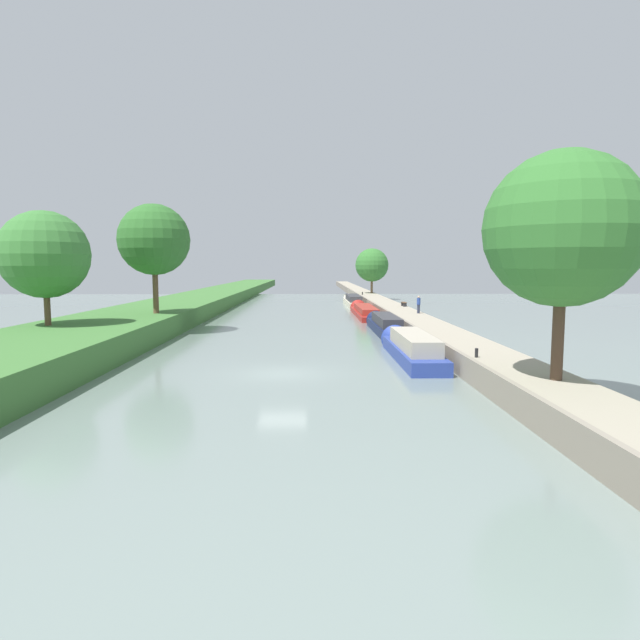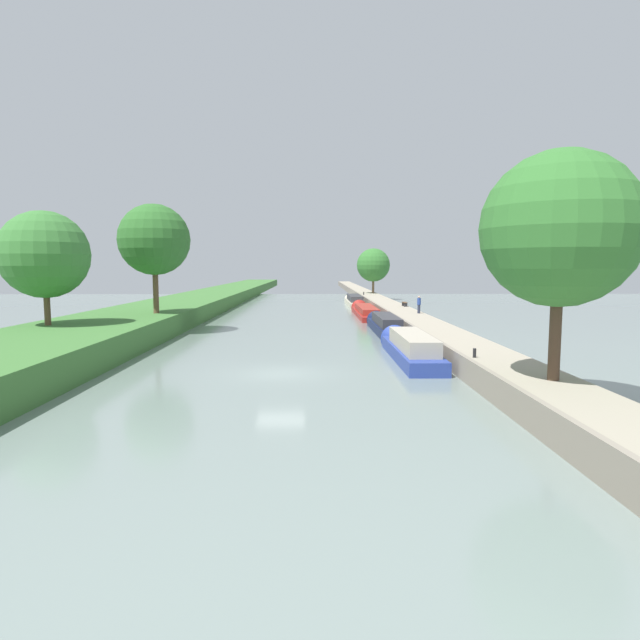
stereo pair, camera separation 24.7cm
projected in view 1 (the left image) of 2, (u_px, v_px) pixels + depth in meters
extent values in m
plane|color=slate|center=(282.00, 374.00, 27.40)|extent=(160.00, 160.00, 0.00)
cube|color=#3D7033|center=(19.00, 358.00, 27.08)|extent=(8.69, 260.00, 1.72)
cube|color=#9E937F|center=(487.00, 362.00, 27.52)|extent=(3.03, 260.00, 1.17)
cube|color=gray|center=(456.00, 362.00, 27.49)|extent=(0.25, 260.00, 1.22)
cube|color=#283D93|center=(412.00, 354.00, 31.40)|extent=(2.12, 10.48, 0.77)
cube|color=#B2A893|center=(414.00, 341.00, 30.80)|extent=(1.74, 7.34, 0.88)
cone|color=#283D93|center=(396.00, 340.00, 37.25)|extent=(2.01, 1.27, 2.01)
cube|color=#141E42|center=(385.00, 328.00, 44.59)|extent=(1.96, 10.91, 0.73)
cube|color=#333338|center=(386.00, 320.00, 43.97)|extent=(1.60, 7.64, 0.77)
cone|color=#141E42|center=(377.00, 321.00, 50.60)|extent=(1.86, 1.17, 1.86)
cube|color=maroon|center=(365.00, 314.00, 59.15)|extent=(2.17, 14.68, 0.55)
cube|color=maroon|center=(366.00, 309.00, 58.36)|extent=(1.78, 10.28, 0.63)
cone|color=maroon|center=(359.00, 308.00, 67.10)|extent=(2.06, 1.30, 2.06)
cube|color=beige|center=(353.00, 303.00, 75.31)|extent=(2.07, 13.14, 0.76)
cube|color=#333338|center=(354.00, 298.00, 74.58)|extent=(1.69, 9.20, 0.77)
cone|color=beige|center=(349.00, 300.00, 82.46)|extent=(1.96, 1.24, 1.96)
cylinder|color=#4C3828|center=(558.00, 327.00, 20.27)|extent=(0.45, 0.45, 4.18)
sphere|color=#33702D|center=(563.00, 229.00, 19.89)|extent=(5.94, 5.94, 5.94)
cylinder|color=brown|center=(372.00, 284.00, 86.93)|extent=(0.38, 0.38, 3.15)
sphere|color=#33702D|center=(372.00, 265.00, 86.62)|extent=(5.48, 5.48, 5.48)
cylinder|color=brown|center=(47.00, 302.00, 34.35)|extent=(0.40, 0.40, 3.07)
sphere|color=#387533|center=(44.00, 255.00, 34.03)|extent=(5.69, 5.69, 5.69)
cylinder|color=brown|center=(155.00, 286.00, 43.20)|extent=(0.45, 0.45, 4.45)
sphere|color=#2D6628|center=(154.00, 240.00, 42.81)|extent=(5.80, 5.80, 5.80)
cylinder|color=#282D42|center=(418.00, 309.00, 49.59)|extent=(0.26, 0.26, 0.82)
cylinder|color=#28428E|center=(419.00, 301.00, 49.52)|extent=(0.34, 0.34, 0.62)
sphere|color=tan|center=(419.00, 297.00, 49.48)|extent=(0.22, 0.22, 0.22)
cylinder|color=black|center=(477.00, 353.00, 25.49)|extent=(0.16, 0.16, 0.45)
cylinder|color=black|center=(362.00, 293.00, 82.18)|extent=(0.16, 0.16, 0.45)
cube|color=#333338|center=(405.00, 305.00, 57.75)|extent=(0.40, 0.08, 0.41)
cube|color=#333338|center=(403.00, 304.00, 58.94)|extent=(0.40, 0.08, 0.41)
cube|color=brown|center=(404.00, 302.00, 58.32)|extent=(0.44, 1.50, 0.06)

